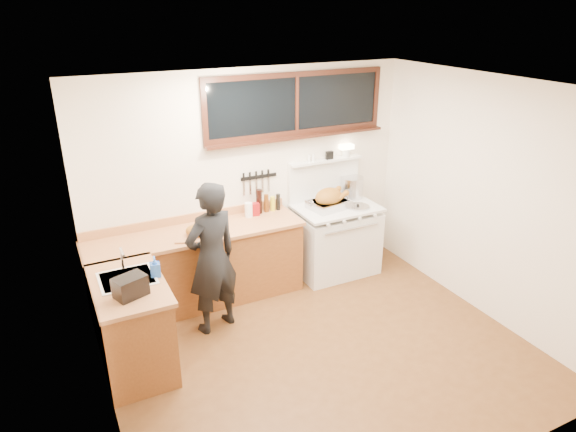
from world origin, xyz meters
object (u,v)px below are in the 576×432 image
cutting_board (198,232)px  roast_turkey (329,200)px  man (212,259)px  vintage_stove (335,237)px

cutting_board → roast_turkey: 1.72m
man → cutting_board: 0.43m
cutting_board → roast_turkey: roast_turkey is taller
man → cutting_board: size_ratio=3.08×
vintage_stove → man: (-1.81, -0.53, 0.36)m
vintage_stove → roast_turkey: (-0.11, -0.01, 0.54)m
man → roast_turkey: size_ratio=3.14×
cutting_board → man: bearing=-87.8°
man → roast_turkey: 1.78m
cutting_board → roast_turkey: size_ratio=1.02×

